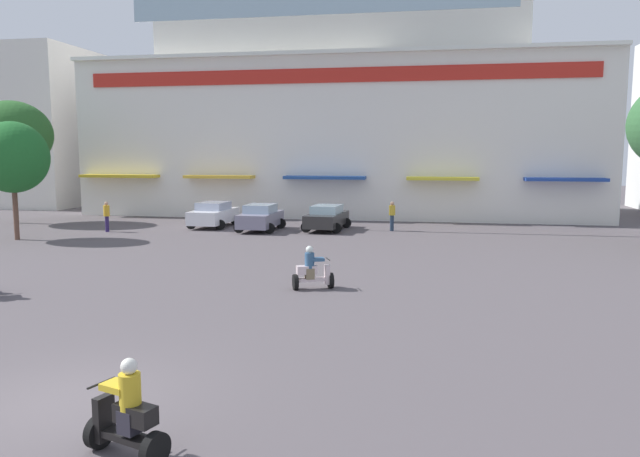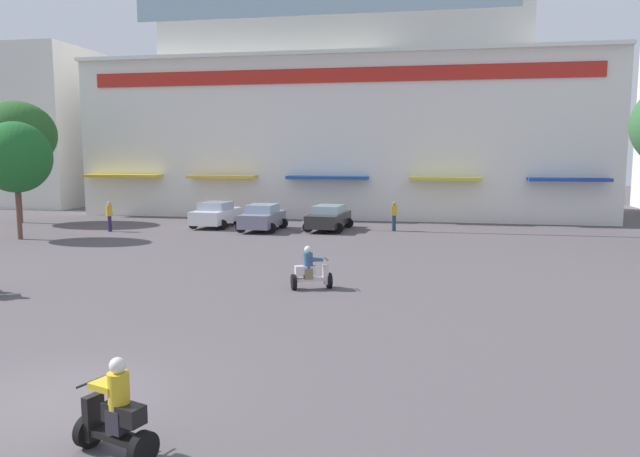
{
  "view_description": "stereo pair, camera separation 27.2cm",
  "coord_description": "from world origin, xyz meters",
  "px_view_note": "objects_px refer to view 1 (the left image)",
  "views": [
    {
      "loc": [
        6.52,
        -9.55,
        4.56
      ],
      "look_at": [
        2.16,
        14.59,
        1.42
      ],
      "focal_mm": 33.87,
      "sensor_mm": 36.0,
      "label": 1
    },
    {
      "loc": [
        6.79,
        -9.5,
        4.56
      ],
      "look_at": [
        2.16,
        14.59,
        1.42
      ],
      "focal_mm": 33.87,
      "sensor_mm": 36.0,
      "label": 2
    }
  ],
  "objects_px": {
    "parked_car_1": "(260,217)",
    "scooter_rider_0": "(312,271)",
    "pedestrian_0": "(107,215)",
    "plaza_tree_2": "(11,135)",
    "parked_car_0": "(214,214)",
    "plaza_tree_0": "(12,157)",
    "scooter_rider_3": "(126,416)",
    "pedestrian_1": "(392,214)",
    "parked_car_2": "(327,217)"
  },
  "relations": [
    {
      "from": "parked_car_2",
      "to": "pedestrian_0",
      "type": "height_order",
      "value": "pedestrian_0"
    },
    {
      "from": "parked_car_0",
      "to": "scooter_rider_3",
      "type": "bearing_deg",
      "value": -72.44
    },
    {
      "from": "pedestrian_0",
      "to": "pedestrian_1",
      "type": "xyz_separation_m",
      "value": [
        15.98,
        3.34,
        -0.02
      ]
    },
    {
      "from": "plaza_tree_2",
      "to": "parked_car_0",
      "type": "relative_size",
      "value": 1.9
    },
    {
      "from": "parked_car_1",
      "to": "scooter_rider_3",
      "type": "xyz_separation_m",
      "value": [
        5.2,
        -25.59,
        -0.13
      ]
    },
    {
      "from": "parked_car_2",
      "to": "pedestrian_0",
      "type": "distance_m",
      "value": 12.58
    },
    {
      "from": "parked_car_1",
      "to": "pedestrian_1",
      "type": "bearing_deg",
      "value": 9.8
    },
    {
      "from": "scooter_rider_3",
      "to": "pedestrian_1",
      "type": "relative_size",
      "value": 0.92
    },
    {
      "from": "plaza_tree_0",
      "to": "pedestrian_0",
      "type": "relative_size",
      "value": 3.53
    },
    {
      "from": "pedestrian_1",
      "to": "scooter_rider_3",
      "type": "bearing_deg",
      "value": -94.89
    },
    {
      "from": "scooter_rider_3",
      "to": "pedestrian_1",
      "type": "xyz_separation_m",
      "value": [
        2.3,
        26.88,
        0.32
      ]
    },
    {
      "from": "parked_car_1",
      "to": "pedestrian_0",
      "type": "distance_m",
      "value": 8.73
    },
    {
      "from": "parked_car_0",
      "to": "pedestrian_0",
      "type": "bearing_deg",
      "value": -148.21
    },
    {
      "from": "scooter_rider_3",
      "to": "pedestrian_0",
      "type": "xyz_separation_m",
      "value": [
        -13.68,
        23.55,
        0.34
      ]
    },
    {
      "from": "plaza_tree_0",
      "to": "parked_car_0",
      "type": "xyz_separation_m",
      "value": [
        8.19,
        6.93,
        -3.48
      ]
    },
    {
      "from": "plaza_tree_0",
      "to": "pedestrian_0",
      "type": "height_order",
      "value": "plaza_tree_0"
    },
    {
      "from": "plaza_tree_2",
      "to": "parked_car_2",
      "type": "bearing_deg",
      "value": 0.38
    },
    {
      "from": "plaza_tree_2",
      "to": "parked_car_1",
      "type": "distance_m",
      "value": 17.1
    },
    {
      "from": "plaza_tree_0",
      "to": "pedestrian_1",
      "type": "xyz_separation_m",
      "value": [
        18.97,
        7.04,
        -3.29
      ]
    },
    {
      "from": "parked_car_0",
      "to": "parked_car_1",
      "type": "height_order",
      "value": "parked_car_1"
    },
    {
      "from": "plaza_tree_0",
      "to": "plaza_tree_2",
      "type": "xyz_separation_m",
      "value": [
        -4.92,
        6.55,
        1.33
      ]
    },
    {
      "from": "pedestrian_1",
      "to": "plaza_tree_2",
      "type": "bearing_deg",
      "value": -178.82
    },
    {
      "from": "parked_car_2",
      "to": "scooter_rider_3",
      "type": "relative_size",
      "value": 2.74
    },
    {
      "from": "plaza_tree_0",
      "to": "scooter_rider_3",
      "type": "height_order",
      "value": "plaza_tree_0"
    },
    {
      "from": "plaza_tree_0",
      "to": "parked_car_1",
      "type": "xyz_separation_m",
      "value": [
        11.47,
        5.74,
        -3.48
      ]
    },
    {
      "from": "scooter_rider_3",
      "to": "pedestrian_1",
      "type": "distance_m",
      "value": 26.98
    },
    {
      "from": "scooter_rider_0",
      "to": "scooter_rider_3",
      "type": "xyz_separation_m",
      "value": [
        -0.6,
        -11.46,
        0.05
      ]
    },
    {
      "from": "plaza_tree_2",
      "to": "pedestrian_1",
      "type": "distance_m",
      "value": 24.34
    },
    {
      "from": "pedestrian_1",
      "to": "parked_car_1",
      "type": "bearing_deg",
      "value": -170.2
    },
    {
      "from": "parked_car_1",
      "to": "pedestrian_0",
      "type": "height_order",
      "value": "pedestrian_0"
    },
    {
      "from": "parked_car_1",
      "to": "scooter_rider_3",
      "type": "height_order",
      "value": "scooter_rider_3"
    },
    {
      "from": "parked_car_0",
      "to": "plaza_tree_2",
      "type": "bearing_deg",
      "value": -178.35
    },
    {
      "from": "parked_car_0",
      "to": "pedestrian_0",
      "type": "xyz_separation_m",
      "value": [
        -5.2,
        -3.22,
        0.21
      ]
    },
    {
      "from": "parked_car_0",
      "to": "pedestrian_1",
      "type": "height_order",
      "value": "pedestrian_1"
    },
    {
      "from": "parked_car_1",
      "to": "parked_car_2",
      "type": "relative_size",
      "value": 0.91
    },
    {
      "from": "plaza_tree_0",
      "to": "parked_car_2",
      "type": "bearing_deg",
      "value": 23.72
    },
    {
      "from": "scooter_rider_0",
      "to": "pedestrian_0",
      "type": "xyz_separation_m",
      "value": [
        -14.28,
        12.08,
        0.39
      ]
    },
    {
      "from": "scooter_rider_3",
      "to": "parked_car_0",
      "type": "bearing_deg",
      "value": 107.56
    },
    {
      "from": "parked_car_1",
      "to": "parked_car_2",
      "type": "distance_m",
      "value": 3.85
    },
    {
      "from": "parked_car_1",
      "to": "scooter_rider_0",
      "type": "height_order",
      "value": "parked_car_1"
    },
    {
      "from": "parked_car_1",
      "to": "plaza_tree_2",
      "type": "bearing_deg",
      "value": 177.19
    },
    {
      "from": "parked_car_2",
      "to": "pedestrian_1",
      "type": "bearing_deg",
      "value": 5.44
    },
    {
      "from": "parked_car_0",
      "to": "pedestrian_1",
      "type": "bearing_deg",
      "value": 0.6
    },
    {
      "from": "scooter_rider_3",
      "to": "pedestrian_0",
      "type": "bearing_deg",
      "value": 120.15
    },
    {
      "from": "plaza_tree_0",
      "to": "pedestrian_1",
      "type": "bearing_deg",
      "value": 20.36
    },
    {
      "from": "plaza_tree_2",
      "to": "parked_car_0",
      "type": "height_order",
      "value": "plaza_tree_2"
    },
    {
      "from": "plaza_tree_0",
      "to": "pedestrian_0",
      "type": "distance_m",
      "value": 5.77
    },
    {
      "from": "plaza_tree_0",
      "to": "pedestrian_0",
      "type": "bearing_deg",
      "value": 51.1
    },
    {
      "from": "parked_car_1",
      "to": "pedestrian_0",
      "type": "relative_size",
      "value": 2.25
    },
    {
      "from": "parked_car_0",
      "to": "pedestrian_0",
      "type": "relative_size",
      "value": 2.36
    }
  ]
}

